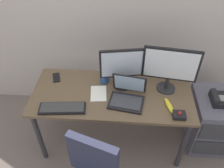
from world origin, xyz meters
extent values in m
plane|color=#72635B|center=(0.00, 0.00, 0.00)|extent=(8.00, 8.00, 0.00)
cube|color=brown|center=(0.00, 0.00, 0.73)|extent=(1.53, 0.67, 0.03)
cylinder|color=#2D2D33|center=(-0.70, -0.27, 0.36)|extent=(0.05, 0.05, 0.71)
cylinder|color=#2D2D33|center=(0.70, -0.27, 0.36)|extent=(0.05, 0.05, 0.71)
cylinder|color=#2D2D33|center=(-0.70, 0.27, 0.36)|extent=(0.05, 0.05, 0.71)
cylinder|color=#2D2D33|center=(0.70, 0.27, 0.36)|extent=(0.05, 0.05, 0.71)
cube|color=#5A5866|center=(1.05, 0.09, 0.31)|extent=(0.42, 0.52, 0.63)
cube|color=#38383D|center=(1.05, -0.17, 0.45)|extent=(0.38, 0.01, 0.21)
cube|color=#38383D|center=(1.05, -0.17, 0.19)|extent=(0.38, 0.01, 0.21)
cube|color=black|center=(1.05, 0.07, 0.66)|extent=(0.17, 0.20, 0.06)
cube|color=black|center=(0.99, 0.07, 0.70)|extent=(0.05, 0.18, 0.04)
cube|color=gray|center=(1.07, 0.06, 0.69)|extent=(0.07, 0.08, 0.01)
cube|color=#2F3047|center=(-0.09, -0.68, 0.72)|extent=(0.40, 0.19, 0.42)
cylinder|color=#262628|center=(0.52, 0.10, 0.75)|extent=(0.18, 0.18, 0.01)
cylinder|color=#262628|center=(0.52, 0.10, 0.81)|extent=(0.04, 0.04, 0.12)
cube|color=black|center=(0.52, 0.10, 1.04)|extent=(0.50, 0.09, 0.33)
cube|color=white|center=(0.52, 0.09, 1.04)|extent=(0.46, 0.07, 0.29)
cylinder|color=#262628|center=(0.09, 0.12, 0.75)|extent=(0.18, 0.18, 0.01)
cylinder|color=#262628|center=(0.09, 0.12, 0.81)|extent=(0.04, 0.04, 0.11)
cube|color=black|center=(0.09, 0.12, 1.01)|extent=(0.43, 0.10, 0.30)
cube|color=silver|center=(0.09, 0.11, 1.01)|extent=(0.39, 0.07, 0.26)
cube|color=black|center=(-0.43, -0.23, 0.75)|extent=(0.42, 0.17, 0.02)
cube|color=#353535|center=(-0.43, -0.23, 0.77)|extent=(0.39, 0.15, 0.01)
cube|color=black|center=(0.14, -0.12, 0.75)|extent=(0.34, 0.27, 0.02)
cube|color=#38383D|center=(0.14, -0.12, 0.76)|extent=(0.30, 0.21, 0.00)
cube|color=black|center=(0.16, 0.01, 0.87)|extent=(0.32, 0.11, 0.22)
cube|color=silver|center=(0.16, 0.01, 0.87)|extent=(0.28, 0.09, 0.19)
cube|color=black|center=(0.59, -0.25, 0.76)|extent=(0.11, 0.09, 0.04)
sphere|color=maroon|center=(0.59, -0.25, 0.79)|extent=(0.04, 0.04, 0.04)
cylinder|color=#2B548B|center=(-0.09, 0.16, 0.80)|extent=(0.08, 0.08, 0.12)
torus|color=#304E91|center=(-0.04, 0.16, 0.80)|extent=(0.01, 0.07, 0.07)
cube|color=white|center=(-0.13, -0.02, 0.75)|extent=(0.17, 0.22, 0.01)
cube|color=black|center=(-0.58, 0.19, 0.75)|extent=(0.11, 0.16, 0.01)
ellipsoid|color=yellow|center=(0.52, -0.14, 0.76)|extent=(0.09, 0.19, 0.04)
camera|label=1|loc=(0.11, -1.61, 2.32)|focal=37.91mm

